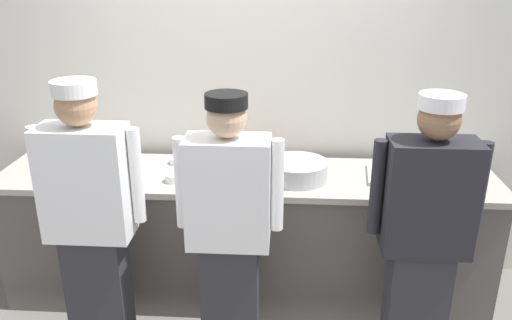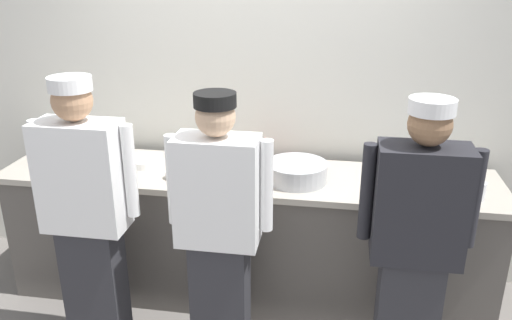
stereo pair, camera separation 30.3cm
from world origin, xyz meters
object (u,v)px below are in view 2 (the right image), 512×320
Objects in this scene: mixing_bowl_steel at (297,172)px; ramekin_yellow_sauce at (174,174)px; chefs_knife at (207,166)px; squeeze_bottle_primary at (225,171)px; ramekin_green_sauce at (110,166)px; chef_far_right at (415,242)px; plate_stack_front at (144,161)px; sheet_tray at (412,183)px; ramekin_red_sauce at (87,169)px; deli_cup at (478,191)px; chef_center at (219,227)px; chef_near_left at (87,212)px; ramekin_orange_sauce at (182,158)px; plate_stack_rear at (92,154)px; squeeze_bottle_secondary at (265,151)px.

mixing_bowl_steel is 0.78m from ramekin_yellow_sauce.
chefs_knife is at bearing 168.00° from mixing_bowl_steel.
squeeze_bottle_primary reaches higher than ramekin_green_sauce.
chef_far_right reaches higher than plate_stack_front.
sheet_tray is 5.20× the size of ramekin_red_sauce.
plate_stack_front is at bearing 174.33° from deli_cup.
chef_center is 0.69m from mixing_bowl_steel.
chef_near_left is at bearing -160.87° from sheet_tray.
chef_far_right is at bearing -28.68° from ramekin_orange_sauce.
mixing_bowl_steel reaches higher than plate_stack_front.
deli_cup reaches higher than plate_stack_rear.
ramekin_yellow_sauce is at bearing 130.02° from chef_center.
ramekin_yellow_sauce is 0.98× the size of ramekin_orange_sauce.
ramekin_orange_sauce is at bearing 173.91° from sheet_tray.
squeeze_bottle_secondary reaches higher than ramekin_yellow_sauce.
plate_stack_rear is at bearing -173.10° from ramekin_orange_sauce.
plate_stack_rear reaches higher than chefs_knife.
chef_center is 6.46× the size of plate_stack_front.
squeeze_bottle_primary is at bearing -43.98° from ramekin_orange_sauce.
squeeze_bottle_secondary is at bearing 43.02° from chef_near_left.
chef_center is at bearing -149.95° from sheet_tray.
chef_far_right is 1.47m from chefs_knife.
plate_stack_front is 1.76m from sheet_tray.
squeeze_bottle_primary reaches higher than plate_stack_rear.
ramekin_red_sauce reaches higher than chefs_knife.
ramekin_green_sauce is (-0.20, -0.12, -0.00)m from plate_stack_front.
chef_far_right is 2.09m from ramekin_red_sauce.
mixing_bowl_steel reaches higher than sheet_tray.
sheet_tray is 1.33m from chefs_knife.
chef_near_left reaches higher than sheet_tray.
chef_center is (0.76, 0.01, -0.03)m from chef_near_left.
ramekin_yellow_sauce is at bearing 179.74° from deli_cup.
chef_near_left is 2.24m from deli_cup.
chef_near_left is 0.88m from chefs_knife.
squeeze_bottle_secondary is at bearing 168.65° from sheet_tray.
mixing_bowl_steel is 3.72× the size of deli_cup.
plate_stack_front is 0.23m from ramekin_green_sauce.
chef_center reaches higher than squeeze_bottle_secondary.
deli_cup is (1.48, 0.06, -0.05)m from squeeze_bottle_primary.
ramekin_yellow_sauce is at bearing -0.88° from ramekin_red_sauce.
squeeze_bottle_primary is at bearing 158.34° from chef_far_right.
chef_far_right is at bearing -13.99° from ramekin_red_sauce.
chef_near_left reaches higher than mixing_bowl_steel.
plate_stack_front is at bearing 174.03° from mixing_bowl_steel.
plate_stack_front is 0.43m from chefs_knife.
ramekin_red_sauce is (-0.24, 0.50, 0.05)m from chef_near_left.
chef_near_left is 0.58m from ramekin_green_sauce.
chef_far_right is at bearing -21.66° from squeeze_bottle_primary.
chefs_knife is at bearing 54.32° from chef_near_left.
chef_far_right is 1.85m from plate_stack_front.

